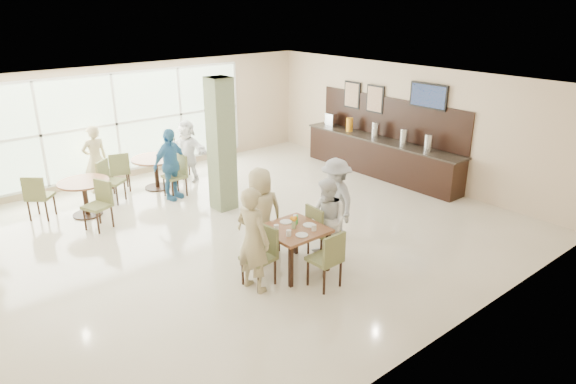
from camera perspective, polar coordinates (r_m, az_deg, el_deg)
ground at (r=10.12m, az=-5.25°, el=-4.25°), size 10.00×10.00×0.00m
room_shell at (r=9.53m, az=-5.59°, el=5.08°), size 10.00×10.00×10.00m
window_bank at (r=13.24m, az=-18.52°, el=7.18°), size 7.00×0.04×7.00m
column at (r=10.79m, az=-7.42°, el=5.19°), size 0.45×0.45×2.80m
main_table at (r=8.41m, az=0.64°, el=-4.62°), size 0.95×0.95×0.75m
round_table_left at (r=11.37m, az=-21.70°, el=0.22°), size 1.03×1.03×0.75m
round_table_right at (r=12.52m, az=-14.49°, el=2.94°), size 1.11×1.11×0.75m
chairs_main_table at (r=8.51m, az=0.52°, el=-5.66°), size 1.95×2.01×0.95m
chairs_table_left at (r=11.38m, az=-21.75°, el=-0.23°), size 2.12×1.88×0.95m
chairs_table_right at (r=12.57m, az=-14.26°, el=2.55°), size 2.14×1.70×0.95m
tabletop_clutter at (r=8.34m, az=0.82°, el=-3.67°), size 0.68×0.75×0.21m
buffet_counter at (r=13.29m, az=10.23°, el=4.19°), size 0.64×4.70×1.95m
wall_tv at (r=12.46m, az=15.35°, el=10.26°), size 0.06×1.00×0.58m
framed_art_a at (r=13.48m, az=9.65°, el=10.14°), size 0.05×0.55×0.70m
framed_art_b at (r=14.01m, az=7.14°, el=10.66°), size 0.05×0.55×0.70m
teen_left at (r=7.80m, az=-3.92°, el=-5.28°), size 0.50×0.67×1.69m
teen_far at (r=8.84m, az=-3.08°, el=-2.33°), size 0.87×0.65×1.60m
teen_right at (r=8.72m, az=4.40°, el=-3.19°), size 0.63×0.77×1.46m
teen_standing at (r=9.54m, az=5.32°, el=-0.77°), size 0.82×1.12×1.55m
adult_a at (r=11.68m, az=-12.94°, el=3.00°), size 1.06×0.79×1.62m
adult_b at (r=12.89m, az=-11.15°, el=4.55°), size 1.05×1.52×1.51m
adult_standing at (r=12.62m, az=-20.62°, el=3.43°), size 0.58×0.39×1.58m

